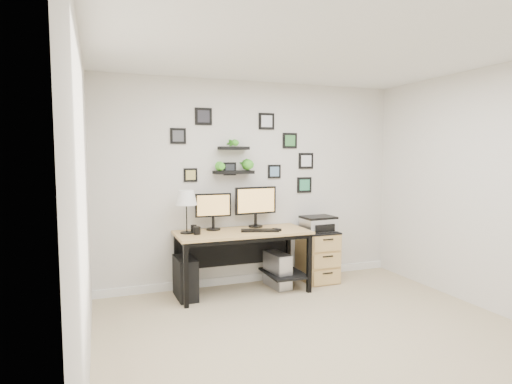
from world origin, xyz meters
name	(u,v)px	position (x,y,z in m)	size (l,w,h in m)	color
room	(254,278)	(0.00, 1.98, 0.05)	(4.00, 4.00, 4.00)	#C6B28D
desk	(244,240)	(-0.24, 1.67, 0.63)	(1.60, 0.70, 0.75)	tan
monitor_left	(213,209)	(-0.59, 1.83, 1.01)	(0.44, 0.18, 0.45)	black
monitor_right	(256,203)	(-0.03, 1.84, 1.06)	(0.55, 0.19, 0.51)	black
keyboard	(260,230)	(-0.08, 1.55, 0.76)	(0.45, 0.14, 0.02)	black
mouse	(277,230)	(0.12, 1.51, 0.76)	(0.06, 0.10, 0.03)	black
table_lamp	(186,199)	(-0.93, 1.73, 1.16)	(0.25, 0.25, 0.51)	black
mug	(197,231)	(-0.84, 1.61, 0.80)	(0.08, 0.08, 0.09)	black
pen_cup	(194,229)	(-0.85, 1.75, 0.80)	(0.07, 0.07, 0.09)	black
pc_tower_black	(185,278)	(-0.97, 1.66, 0.24)	(0.21, 0.48, 0.48)	black
pc_tower_grey	(278,270)	(0.20, 1.66, 0.22)	(0.24, 0.45, 0.43)	gray
file_cabinet	(318,256)	(0.80, 1.72, 0.34)	(0.43, 0.53, 0.67)	tan
printer	(318,223)	(0.81, 1.73, 0.77)	(0.43, 0.36, 0.19)	silver
wall_decor	(240,156)	(-0.21, 1.93, 1.66)	(1.92, 0.18, 1.09)	black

